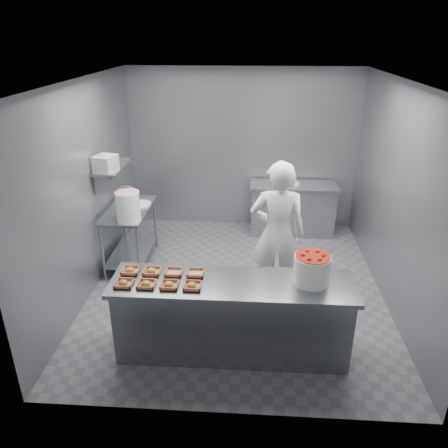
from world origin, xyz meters
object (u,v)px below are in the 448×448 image
at_px(tray_4, 130,270).
at_px(glaze_bucket, 128,206).
at_px(tray_0, 124,283).
at_px(tray_5, 152,271).
at_px(tray_6, 174,272).
at_px(tray_7, 196,273).
at_px(back_counter, 292,208).
at_px(tray_3, 192,286).
at_px(tray_1, 146,284).
at_px(tray_2, 169,285).
at_px(strawberry_tub, 312,268).
at_px(worker, 277,234).
at_px(appliance, 105,163).
at_px(prep_table, 130,228).
at_px(service_counter, 232,317).

bearing_deg(tray_4, glaze_bucket, 105.48).
xyz_separation_m(tray_0, tray_5, (0.24, 0.27, 0.00)).
height_order(tray_4, tray_6, tray_4).
xyz_separation_m(tray_7, glaze_bucket, (-1.11, 1.41, 0.20)).
height_order(back_counter, tray_3, tray_3).
distance_m(back_counter, tray_1, 3.86).
relative_size(tray_2, tray_6, 1.00).
height_order(tray_0, strawberry_tub, strawberry_tub).
bearing_deg(tray_7, worker, 45.42).
distance_m(tray_1, appliance, 2.17).
xyz_separation_m(tray_3, tray_7, (0.00, 0.27, -0.00)).
distance_m(prep_table, tray_1, 2.24).
height_order(prep_table, appliance, appliance).
bearing_deg(tray_4, service_counter, -6.71).
height_order(tray_5, tray_6, tray_5).
height_order(tray_0, glaze_bucket, glaze_bucket).
bearing_deg(appliance, tray_7, -33.01).
relative_size(back_counter, tray_3, 8.01).
height_order(service_counter, tray_6, tray_6).
relative_size(tray_3, strawberry_tub, 0.49).
xyz_separation_m(tray_1, tray_5, (0.00, 0.27, 0.00)).
distance_m(prep_table, back_counter, 2.87).
distance_m(tray_1, tray_5, 0.27).
xyz_separation_m(tray_7, appliance, (-1.41, 1.55, 0.75)).
bearing_deg(back_counter, strawberry_tub, -91.36).
xyz_separation_m(service_counter, tray_1, (-0.89, -0.13, 0.47)).
bearing_deg(tray_7, appliance, 132.38).
bearing_deg(strawberry_tub, tray_2, -172.71).
bearing_deg(tray_2, tray_0, 180.00).
bearing_deg(tray_2, prep_table, 115.61).
bearing_deg(tray_2, tray_7, 47.60).
xyz_separation_m(tray_3, tray_5, (-0.48, 0.27, 0.00)).
relative_size(tray_2, tray_4, 1.00).
height_order(tray_4, tray_7, tray_4).
bearing_deg(tray_1, tray_5, 90.00).
distance_m(service_counter, appliance, 2.76).
height_order(tray_3, tray_6, tray_3).
relative_size(prep_table, tray_1, 6.40).
bearing_deg(tray_2, tray_6, 89.35).
distance_m(service_counter, tray_7, 0.63).
xyz_separation_m(service_counter, prep_table, (-1.65, 1.95, 0.14)).
height_order(tray_0, tray_2, same).
height_order(prep_table, tray_1, tray_1).
relative_size(service_counter, tray_4, 13.88).
bearing_deg(back_counter, worker, -99.99).
height_order(service_counter, tray_1, tray_1).
bearing_deg(back_counter, appliance, -150.01).
xyz_separation_m(tray_1, tray_3, (0.48, 0.00, 0.00)).
bearing_deg(worker, glaze_bucket, -10.44).
xyz_separation_m(prep_table, tray_4, (0.52, -1.82, 0.33)).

